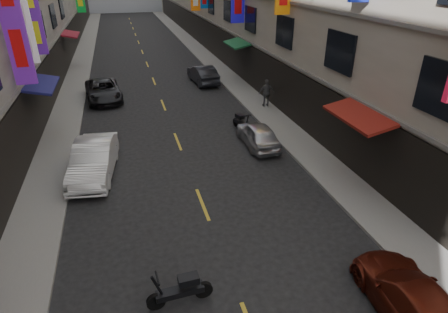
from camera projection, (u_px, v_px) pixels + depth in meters
sidewalk_left at (80, 68)px, 33.54m from camera, size 2.00×90.00×0.12m
sidewalk_right at (210, 60)px, 36.38m from camera, size 2.00×90.00×0.12m
street_awnings at (145, 77)px, 19.57m from camera, size 13.99×35.20×0.41m
lane_markings at (150, 72)px, 32.40m from camera, size 0.12×80.20×0.01m
scooter_crossing at (181, 290)px, 9.96m from camera, size 1.80×0.50×1.14m
scooter_far_right at (242, 123)px, 20.68m from camera, size 0.65×1.78×1.14m
car_left_mid at (94, 160)px, 16.04m from camera, size 2.12×4.67×1.49m
car_left_far at (103, 91)px, 25.31m from camera, size 2.67×4.94×1.32m
car_right_near at (414, 303)px, 9.37m from camera, size 2.24×4.42×1.23m
car_right_mid at (258, 134)px, 18.81m from camera, size 1.44×3.58×1.22m
car_right_far at (203, 74)px, 29.06m from camera, size 1.83×4.30×1.38m
pedestrian_rfar at (267, 93)px, 23.73m from camera, size 1.07×0.66×1.75m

